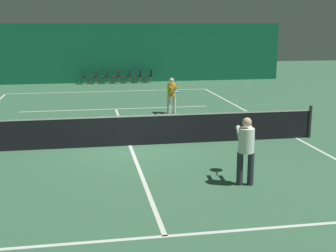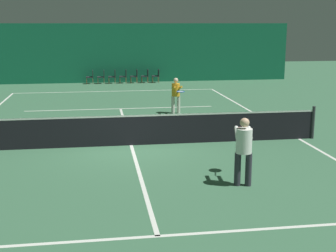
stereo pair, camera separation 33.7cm
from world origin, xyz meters
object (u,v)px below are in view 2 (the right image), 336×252
(courtside_chair_4, at_px, (135,75))
(courtside_chair_5, at_px, (146,75))
(player_far, at_px, (176,93))
(courtside_chair_3, at_px, (124,75))
(courtside_chair_6, at_px, (157,75))
(courtside_chair_2, at_px, (113,76))
(courtside_chair_0, at_px, (91,76))
(player_near, at_px, (244,146))
(tennis_net, at_px, (131,129))
(courtside_chair_1, at_px, (102,76))

(courtside_chair_4, distance_m, courtside_chair_5, 0.69)
(player_far, bearing_deg, courtside_chair_3, -173.64)
(courtside_chair_3, xyz_separation_m, courtside_chair_5, (1.37, 0.00, 0.00))
(player_far, height_order, courtside_chair_6, player_far)
(courtside_chair_2, relative_size, courtside_chair_6, 1.00)
(courtside_chair_3, bearing_deg, courtside_chair_0, -90.00)
(courtside_chair_2, height_order, courtside_chair_6, same)
(player_near, bearing_deg, courtside_chair_0, 23.50)
(tennis_net, bearing_deg, player_near, -60.03)
(courtside_chair_1, height_order, courtside_chair_4, same)
(player_near, relative_size, courtside_chair_2, 1.91)
(tennis_net, xyz_separation_m, courtside_chair_6, (2.76, 15.39, -0.03))
(tennis_net, distance_m, courtside_chair_6, 15.64)
(courtside_chair_4, relative_size, courtside_chair_6, 1.00)
(courtside_chair_5, xyz_separation_m, courtside_chair_6, (0.69, 0.00, 0.00))
(courtside_chair_5, bearing_deg, courtside_chair_2, -90.00)
(tennis_net, height_order, player_far, player_far)
(courtside_chair_0, distance_m, courtside_chair_3, 2.06)
(tennis_net, relative_size, courtside_chair_2, 14.29)
(tennis_net, height_order, courtside_chair_1, tennis_net)
(tennis_net, xyz_separation_m, courtside_chair_1, (-0.68, 15.39, -0.03))
(courtside_chair_4, bearing_deg, courtside_chair_5, 90.00)
(courtside_chair_1, relative_size, courtside_chair_5, 1.00)
(courtside_chair_0, distance_m, courtside_chair_4, 2.75)
(player_far, height_order, courtside_chair_5, player_far)
(courtside_chair_5, bearing_deg, courtside_chair_6, 90.00)
(courtside_chair_0, relative_size, courtside_chair_1, 1.00)
(courtside_chair_1, bearing_deg, courtside_chair_2, 90.00)
(tennis_net, bearing_deg, courtside_chair_6, 79.84)
(courtside_chair_6, bearing_deg, courtside_chair_0, -90.00)
(courtside_chair_0, height_order, courtside_chair_4, same)
(tennis_net, bearing_deg, courtside_chair_1, 92.52)
(courtside_chair_5, bearing_deg, player_far, 0.94)
(player_far, bearing_deg, player_near, -1.61)
(player_near, relative_size, courtside_chair_0, 1.91)
(tennis_net, relative_size, courtside_chair_3, 14.29)
(tennis_net, relative_size, courtside_chair_1, 14.29)
(courtside_chair_1, relative_size, courtside_chair_2, 1.00)
(courtside_chair_4, xyz_separation_m, courtside_chair_5, (0.69, 0.00, 0.00))
(courtside_chair_0, distance_m, courtside_chair_1, 0.69)
(courtside_chair_0, xyz_separation_m, courtside_chair_3, (2.06, 0.00, 0.00))
(courtside_chair_0, bearing_deg, tennis_net, 5.07)
(courtside_chair_2, bearing_deg, courtside_chair_0, -90.00)
(player_near, height_order, courtside_chair_3, player_near)
(courtside_chair_6, bearing_deg, tennis_net, -10.16)
(courtside_chair_0, bearing_deg, courtside_chair_1, 90.00)
(player_far, distance_m, courtside_chair_0, 11.07)
(courtside_chair_2, xyz_separation_m, courtside_chair_4, (1.37, 0.00, 0.00))
(courtside_chair_0, bearing_deg, courtside_chair_3, 90.00)
(tennis_net, distance_m, courtside_chair_0, 15.45)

